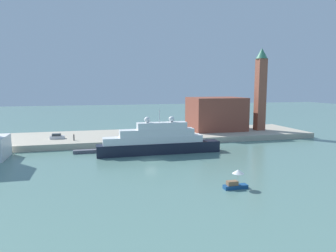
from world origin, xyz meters
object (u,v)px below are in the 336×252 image
object	(u,v)px
small_motorboat	(236,181)
parked_car	(57,137)
bell_tower	(261,87)
person_figure	(74,137)
mooring_bollard	(135,139)
harbor_building	(216,114)
work_barge	(85,151)
large_yacht	(158,141)

from	to	relation	value
small_motorboat	parked_car	xyz separation A→B (m)	(-31.18, 46.44, 0.92)
bell_tower	person_figure	size ratio (longest dim) A/B	14.70
mooring_bollard	person_figure	bearing A→B (deg)	168.10
bell_tower	mooring_bollard	bearing A→B (deg)	-168.14
small_motorboat	person_figure	distance (m)	50.08
person_figure	harbor_building	bearing A→B (deg)	11.92
work_barge	person_figure	xyz separation A→B (m)	(-2.96, 9.45, 2.06)
large_yacht	person_figure	world-z (taller)	large_yacht
bell_tower	person_figure	xyz separation A→B (m)	(-59.01, -5.64, -13.44)
large_yacht	work_barge	distance (m)	17.98
work_barge	bell_tower	xyz separation A→B (m)	(56.04, 15.09, 15.51)
work_barge	parked_car	distance (m)	15.55
bell_tower	person_figure	world-z (taller)	bell_tower
bell_tower	mooring_bollard	size ratio (longest dim) A/B	34.53
work_barge	bell_tower	size ratio (longest dim) A/B	0.21
small_motorboat	parked_car	distance (m)	55.94
small_motorboat	harbor_building	xyz separation A→B (m)	(18.60, 51.99, 5.70)
large_yacht	parked_car	bearing A→B (deg)	143.19
work_barge	person_figure	distance (m)	10.12
bell_tower	parked_car	size ratio (longest dim) A/B	6.84
large_yacht	parked_car	world-z (taller)	large_yacht
harbor_building	bell_tower	bearing A→B (deg)	-15.66
work_barge	mooring_bollard	size ratio (longest dim) A/B	7.34
small_motorboat	bell_tower	bearing A→B (deg)	55.97
large_yacht	person_figure	bearing A→B (deg)	144.11
person_figure	small_motorboat	bearing A→B (deg)	-58.01
large_yacht	person_figure	distance (m)	24.72
parked_car	mooring_bollard	xyz separation A→B (m)	(20.70, -7.36, -0.22)
harbor_building	bell_tower	world-z (taller)	bell_tower
harbor_building	bell_tower	xyz separation A→B (m)	(13.88, -3.89, 8.90)
person_figure	large_yacht	bearing A→B (deg)	-35.89
small_motorboat	parked_car	world-z (taller)	small_motorboat
work_barge	parked_car	world-z (taller)	parked_car
person_figure	mooring_bollard	distance (m)	16.40
bell_tower	mooring_bollard	world-z (taller)	bell_tower
mooring_bollard	bell_tower	bearing A→B (deg)	11.86
parked_car	person_figure	bearing A→B (deg)	-40.54
large_yacht	mooring_bollard	bearing A→B (deg)	109.71
small_motorboat	person_figure	size ratio (longest dim) A/B	2.15
small_motorboat	harbor_building	bearing A→B (deg)	70.31
large_yacht	mooring_bollard	distance (m)	11.84
parked_car	person_figure	world-z (taller)	person_figure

